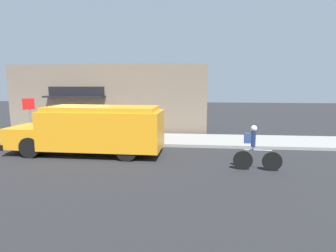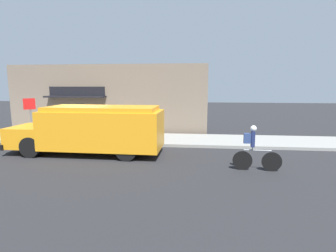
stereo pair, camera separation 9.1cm
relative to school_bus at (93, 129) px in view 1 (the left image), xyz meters
name	(u,v)px [view 1 (the left image)]	position (x,y,z in m)	size (l,w,h in m)	color
ground_plane	(84,145)	(-1.17, 1.60, -1.13)	(70.00, 70.00, 0.00)	#232326
sidewalk	(95,138)	(-1.17, 3.08, -1.05)	(28.00, 2.96, 0.15)	gray
storefront	(104,99)	(-1.24, 4.96, 1.05)	(12.79, 0.85, 4.34)	#756656
school_bus	(93,129)	(0.00, 0.00, 0.00)	(6.84, 2.66, 2.14)	orange
cyclist	(255,149)	(6.62, -1.65, -0.34)	(1.72, 0.22, 1.65)	black
stop_sign_post	(29,111)	(-4.48, 2.32, 0.53)	(0.45, 0.45, 2.25)	slate
trash_bin	(92,127)	(-1.58, 3.82, -0.52)	(0.47, 0.47, 0.93)	slate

